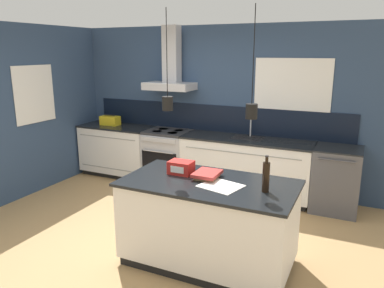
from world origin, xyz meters
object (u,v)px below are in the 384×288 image
at_px(red_supply_box, 181,167).
at_px(yellow_toolbox, 110,121).
at_px(oven_range, 168,157).
at_px(dishwasher, 336,179).
at_px(book_stack, 207,175).
at_px(bottle_on_island, 266,176).

xyz_separation_m(red_supply_box, yellow_toolbox, (-2.38, 1.90, 0.01)).
bearing_deg(oven_range, red_supply_box, -57.65).
height_order(dishwasher, book_stack, book_stack).
xyz_separation_m(oven_range, red_supply_box, (1.20, -1.90, 0.52)).
bearing_deg(book_stack, yellow_toolbox, 144.47).
height_order(bottle_on_island, book_stack, bottle_on_island).
height_order(dishwasher, bottle_on_island, bottle_on_island).
xyz_separation_m(oven_range, book_stack, (1.52, -1.92, 0.49)).
xyz_separation_m(oven_range, bottle_on_island, (2.16, -2.04, 0.61)).
height_order(oven_range, dishwasher, same).
xyz_separation_m(oven_range, dishwasher, (2.67, 0.00, -0.00)).
bearing_deg(dishwasher, oven_range, -179.91).
bearing_deg(yellow_toolbox, red_supply_box, -38.70).
distance_m(dishwasher, book_stack, 2.29).
distance_m(dishwasher, red_supply_box, 2.46).
bearing_deg(book_stack, dishwasher, 59.01).
distance_m(book_stack, red_supply_box, 0.32).
bearing_deg(yellow_toolbox, bottle_on_island, -31.52).
relative_size(dishwasher, yellow_toolbox, 2.68).
relative_size(oven_range, red_supply_box, 3.55).
relative_size(book_stack, yellow_toolbox, 0.90).
xyz_separation_m(dishwasher, bottle_on_island, (-0.51, -2.05, 0.61)).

